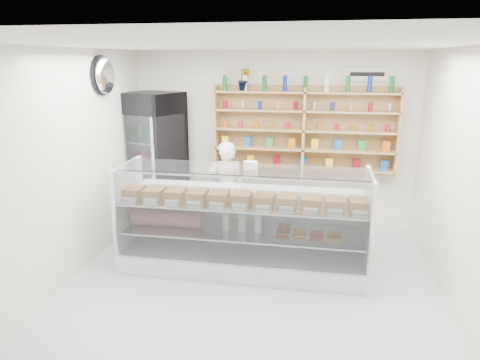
# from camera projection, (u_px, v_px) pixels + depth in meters

# --- Properties ---
(room) EXTENTS (5.00, 5.00, 5.00)m
(room) POSITION_uv_depth(u_px,v_px,m) (248.00, 181.00, 4.58)
(room) COLOR #ADACB1
(room) RESTS_ON ground
(display_counter) EXTENTS (3.14, 0.94, 1.37)m
(display_counter) POSITION_uv_depth(u_px,v_px,m) (243.00, 241.00, 5.57)
(display_counter) COLOR white
(display_counter) RESTS_ON floor
(shop_worker) EXTENTS (0.61, 0.47, 1.51)m
(shop_worker) POSITION_uv_depth(u_px,v_px,m) (226.00, 190.00, 6.47)
(shop_worker) COLOR white
(shop_worker) RESTS_ON floor
(drinks_cooler) EXTENTS (0.99, 0.98, 2.17)m
(drinks_cooler) POSITION_uv_depth(u_px,v_px,m) (156.00, 160.00, 6.92)
(drinks_cooler) COLOR black
(drinks_cooler) RESTS_ON floor
(wall_shelving) EXTENTS (2.84, 0.28, 1.33)m
(wall_shelving) POSITION_uv_depth(u_px,v_px,m) (304.00, 131.00, 6.66)
(wall_shelving) COLOR #A57E4E
(wall_shelving) RESTS_ON back_wall
(potted_plant) EXTENTS (0.20, 0.16, 0.34)m
(potted_plant) POSITION_uv_depth(u_px,v_px,m) (244.00, 79.00, 6.61)
(potted_plant) COLOR #1E6626
(potted_plant) RESTS_ON wall_shelving
(security_mirror) EXTENTS (0.15, 0.50, 0.50)m
(security_mirror) POSITION_uv_depth(u_px,v_px,m) (105.00, 76.00, 5.80)
(security_mirror) COLOR silver
(security_mirror) RESTS_ON left_wall
(wall_sign) EXTENTS (0.62, 0.03, 0.20)m
(wall_sign) POSITION_uv_depth(u_px,v_px,m) (367.00, 74.00, 6.40)
(wall_sign) COLOR white
(wall_sign) RESTS_ON back_wall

